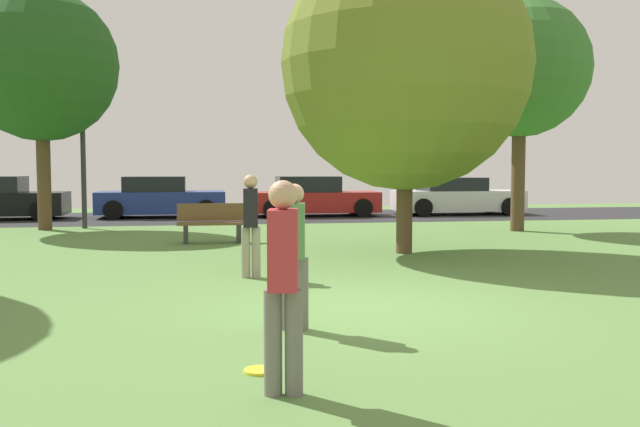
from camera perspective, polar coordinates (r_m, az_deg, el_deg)
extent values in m
plane|color=#5B8442|center=(8.82, 3.46, -7.60)|extent=(44.00, 44.00, 0.00)
cube|color=#28282B|center=(24.56, -5.07, -0.26)|extent=(44.00, 6.40, 0.01)
cylinder|color=brown|center=(20.78, -21.53, 2.71)|extent=(0.37, 0.37, 2.87)
sphere|color=#23511E|center=(20.96, -21.74, 11.16)|extent=(4.16, 4.16, 4.16)
cylinder|color=brown|center=(14.19, 6.88, 1.25)|extent=(0.32, 0.32, 2.23)
sphere|color=olive|center=(14.32, 6.97, 11.88)|extent=(4.98, 4.98, 4.98)
cylinder|color=brown|center=(19.74, 15.81, 3.42)|extent=(0.37, 0.37, 3.31)
sphere|color=#38702D|center=(19.91, 15.96, 11.33)|extent=(3.72, 3.72, 3.72)
cylinder|color=slate|center=(5.44, -3.85, -10.42)|extent=(0.14, 0.14, 0.81)
cylinder|color=slate|center=(5.43, -2.14, -10.44)|extent=(0.14, 0.14, 0.81)
cube|color=#B72D38|center=(5.31, -3.02, -2.96)|extent=(0.27, 0.35, 0.61)
sphere|color=tan|center=(5.27, -3.03, 1.53)|extent=(0.22, 0.22, 0.22)
cylinder|color=slate|center=(7.55, -1.48, -6.54)|extent=(0.14, 0.14, 0.77)
cylinder|color=slate|center=(7.56, -2.70, -6.53)|extent=(0.14, 0.14, 0.77)
cube|color=#51894C|center=(7.46, -2.10, -1.41)|extent=(0.27, 0.35, 0.58)
sphere|color=tan|center=(7.43, -2.11, 1.63)|extent=(0.21, 0.21, 0.21)
cylinder|color=gray|center=(11.08, -6.05, -3.16)|extent=(0.14, 0.14, 0.80)
cylinder|color=gray|center=(11.08, -5.22, -3.16)|extent=(0.14, 0.14, 0.80)
cube|color=black|center=(11.01, -5.66, 0.47)|extent=(0.25, 0.34, 0.60)
sphere|color=tan|center=(11.00, -5.67, 2.60)|extent=(0.22, 0.22, 0.22)
cylinder|color=yellow|center=(6.13, -4.95, -12.60)|extent=(0.27, 0.27, 0.03)
cylinder|color=black|center=(26.06, -20.96, 0.44)|extent=(0.64, 0.22, 0.64)
cylinder|color=black|center=(24.28, -21.79, 0.19)|extent=(0.64, 0.22, 0.64)
cube|color=#233893|center=(24.81, -12.76, 0.91)|extent=(4.31, 1.87, 0.74)
cube|color=black|center=(24.79, -13.28, 2.35)|extent=(2.07, 1.65, 0.52)
cylinder|color=black|center=(25.72, -9.28, 0.60)|extent=(0.64, 0.22, 0.64)
cylinder|color=black|center=(23.85, -9.25, 0.35)|extent=(0.64, 0.22, 0.64)
cylinder|color=black|center=(25.87, -15.98, 0.52)|extent=(0.64, 0.22, 0.64)
cylinder|color=black|center=(24.01, -16.47, 0.27)|extent=(0.64, 0.22, 0.64)
cube|color=#B21E1E|center=(24.82, -0.48, 0.96)|extent=(4.49, 1.81, 0.71)
cube|color=black|center=(24.76, -0.99, 2.41)|extent=(2.16, 1.60, 0.55)
cylinder|color=black|center=(26.01, 2.62, 0.68)|extent=(0.64, 0.22, 0.64)
cylinder|color=black|center=(24.25, 3.54, 0.45)|extent=(0.64, 0.22, 0.64)
cylinder|color=black|center=(25.53, -4.29, 0.62)|extent=(0.64, 0.22, 0.64)
cylinder|color=black|center=(23.72, -3.88, 0.38)|extent=(0.64, 0.22, 0.64)
cube|color=white|center=(26.11, 11.11, 1.05)|extent=(4.59, 1.86, 0.73)
cube|color=black|center=(26.01, 10.66, 2.37)|extent=(2.20, 1.64, 0.48)
cylinder|color=black|center=(27.59, 13.54, 0.76)|extent=(0.64, 0.22, 0.64)
cylinder|color=black|center=(25.89, 15.16, 0.54)|extent=(0.64, 0.22, 0.64)
cylinder|color=black|center=(26.48, 7.14, 0.71)|extent=(0.64, 0.22, 0.64)
cylinder|color=black|center=(24.71, 8.39, 0.48)|extent=(0.64, 0.22, 0.64)
cube|color=brown|center=(16.20, -8.74, -0.80)|extent=(1.60, 0.44, 0.06)
cube|color=brown|center=(16.39, -8.76, 0.13)|extent=(1.60, 0.06, 0.40)
cube|color=#333338|center=(16.24, -6.62, -1.57)|extent=(0.10, 0.40, 0.45)
cube|color=#333338|center=(16.22, -10.85, -1.62)|extent=(0.10, 0.40, 0.45)
cylinder|color=#2D2D33|center=(20.88, -18.71, 5.01)|extent=(0.14, 0.14, 4.50)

